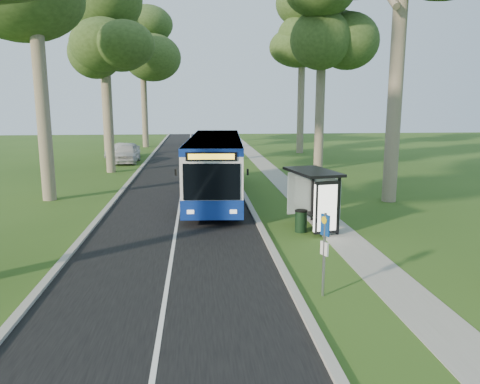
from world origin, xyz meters
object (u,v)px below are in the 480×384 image
Objects in this scene: bus at (216,167)px; bus_stop_sign at (324,244)px; litter_bin at (301,221)px; car_white at (127,153)px; bus_shelter at (318,190)px; car_silver at (123,151)px.

bus is 5.50× the size of bus_stop_sign.
car_white is (-10.18, 22.99, 0.37)m from litter_bin.
car_white is at bearing 113.88° from litter_bin.
bus reaches higher than bus_shelter.
litter_bin is 25.14m from car_white.
car_silver is at bearing 82.34° from bus_stop_sign.
car_white is 3.84m from car_silver.
bus_shelter reaches higher than car_white.
bus is 2.62× the size of car_white.
litter_bin is at bearing -45.41° from car_silver.
bus is at bearing -66.15° from car_white.
bus_shelter is at bearing -64.47° from car_white.
car_silver is (-0.90, 3.73, -0.15)m from car_white.
bus_stop_sign is 0.56× the size of car_silver.
car_silver reaches higher than litter_bin.
bus reaches higher than car_silver.
bus_stop_sign reaches higher than litter_bin.
car_white is (-9.38, 29.31, -0.63)m from bus_stop_sign.
bus_stop_sign is 0.75× the size of bus_shelter.
bus_shelter is 29.11m from car_silver.
bus is 13.53m from bus_stop_sign.
bus_shelter is (1.50, 6.43, 0.26)m from bus_stop_sign.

